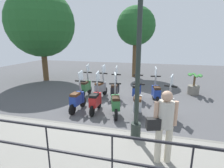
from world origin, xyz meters
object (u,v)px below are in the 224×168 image
Objects in this scene: scooter_near_3 at (96,100)px; scooter_near_4 at (77,99)px; pedestrian_with_bag at (164,122)px; scooter_near_0 at (167,106)px; tree_distant at (136,26)px; potted_palm at (194,86)px; scooter_far_3 at (101,88)px; scooter_far_1 at (137,90)px; tree_large at (41,23)px; scooter_far_2 at (115,89)px; scooter_far_0 at (156,92)px; scooter_near_2 at (115,103)px; scooter_far_4 at (86,86)px; lamp_post_near at (138,61)px; scooter_near_1 at (138,104)px.

scooter_near_3 is 0.72m from scooter_near_4.
pedestrian_with_bag reaches higher than scooter_near_0.
potted_palm is at bearing -136.57° from tree_distant.
scooter_far_1 is at bearing -80.14° from scooter_far_3.
scooter_far_2 is at bearing -116.49° from tree_large.
potted_palm is 5.85m from scooter_near_4.
pedestrian_with_bag is 1.03× the size of scooter_far_0.
scooter_near_2 is at bearing -87.54° from scooter_near_4.
scooter_near_4 and scooter_far_2 have the same top height.
scooter_far_0 is 0.84m from scooter_far_1.
pedestrian_with_bag is 2.59m from scooter_near_0.
scooter_far_4 is (0.03, 0.77, 0.00)m from scooter_far_3.
scooter_near_2 is 1.00× the size of scooter_far_3.
tree_distant is at bearing 7.31° from lamp_post_near.
pedestrian_with_bag is at bearing -156.62° from scooter_far_2.
scooter_far_1 is at bearing 3.62° from scooter_near_1.
scooter_near_1 and scooter_far_2 have the same top height.
potted_palm is 4.06m from scooter_far_2.
tree_distant is 3.24× the size of scooter_near_3.
scooter_near_3 is (-0.02, 2.61, 0.00)m from scooter_near_0.
pedestrian_with_bag is at bearing -139.14° from scooter_far_4.
tree_large is 9.41m from scooter_near_0.
scooter_near_1 and scooter_far_0 have the same top height.
scooter_far_3 is (1.78, -0.37, 0.00)m from scooter_near_4.
scooter_near_4 is at bearing 34.69° from pedestrian_with_bag.
scooter_far_1 is at bearing -34.04° from scooter_near_2.
scooter_far_2 is at bearing -95.01° from scooter_far_4.
scooter_far_0 is (1.62, 0.40, 0.00)m from scooter_near_0.
scooter_far_4 is at bearing 53.62° from scooter_near_1.
pedestrian_with_bag is 1.03× the size of scooter_near_2.
scooter_near_1 is 1.00× the size of scooter_near_2.
potted_palm is 0.69× the size of scooter_far_0.
pedestrian_with_bag is 1.03× the size of scooter_far_4.
scooter_far_3 is at bearing 15.83° from pedestrian_with_bag.
tree_distant is at bearing -6.31° from scooter_near_4.
scooter_far_2 is (1.69, 0.41, 0.00)m from scooter_near_2.
scooter_near_4 is at bearing 169.25° from tree_distant.
scooter_near_2 is 2.24m from scooter_far_0.
scooter_near_3 is 2.75m from scooter_far_0.
scooter_near_2 is 1.00× the size of scooter_far_1.
lamp_post_near is 3.38m from scooter_near_4.
scooter_near_0 is (-3.32, 1.45, 0.04)m from potted_palm.
pedestrian_with_bag is 1.50× the size of potted_palm.
scooter_near_4 is at bearing 93.08° from scooter_near_3.
scooter_far_1 and scooter_far_4 have the same top height.
scooter_far_0 is 1.00× the size of scooter_far_2.
scooter_near_2 is 1.00× the size of scooter_far_4.
scooter_far_4 is (1.86, 1.92, 0.00)m from scooter_near_2.
lamp_post_near is 2.99× the size of scooter_near_2.
scooter_near_4 is (1.59, 2.44, -1.72)m from lamp_post_near.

